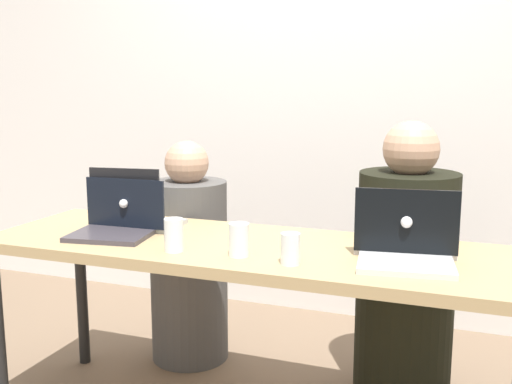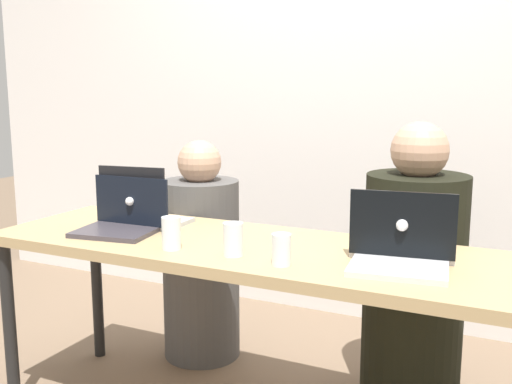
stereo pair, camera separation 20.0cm
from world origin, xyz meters
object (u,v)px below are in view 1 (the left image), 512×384
(person_on_right, at_px, (405,277))
(water_glass_left, at_px, (174,237))
(laptop_front_right, at_px, (406,249))
(water_glass_center, at_px, (239,242))
(laptop_front_left, at_px, (117,220))
(laptop_back_left, at_px, (135,216))
(water_glass_right, at_px, (290,251))
(laptop_back_right, at_px, (405,238))
(person_on_left, at_px, (189,264))

(person_on_right, distance_m, water_glass_left, 1.01)
(laptop_front_right, relative_size, water_glass_center, 2.89)
(laptop_front_left, bearing_deg, water_glass_left, -32.27)
(laptop_back_left, height_order, water_glass_right, laptop_back_left)
(laptop_back_left, bearing_deg, water_glass_left, 138.81)
(laptop_back_right, distance_m, laptop_back_left, 1.05)
(person_on_right, relative_size, laptop_front_right, 3.57)
(water_glass_right, height_order, water_glass_left, water_glass_left)
(laptop_front_left, xyz_separation_m, water_glass_center, (0.55, -0.12, -0.00))
(water_glass_center, bearing_deg, water_glass_left, -174.33)
(laptop_front_left, distance_m, laptop_back_right, 1.07)
(water_glass_right, bearing_deg, person_on_left, 136.19)
(person_on_right, bearing_deg, laptop_back_left, 29.36)
(laptop_back_left, distance_m, water_glass_center, 0.59)
(person_on_right, bearing_deg, laptop_front_right, 103.05)
(person_on_right, bearing_deg, laptop_back_right, 102.14)
(laptop_back_left, distance_m, water_glass_right, 0.78)
(water_glass_left, height_order, water_glass_center, water_glass_left)
(water_glass_left, bearing_deg, person_on_left, 113.21)
(water_glass_right, bearing_deg, water_glass_left, 178.92)
(laptop_front_right, bearing_deg, laptop_front_left, 171.35)
(laptop_front_left, relative_size, laptop_back_right, 0.89)
(person_on_left, height_order, water_glass_right, person_on_left)
(person_on_left, bearing_deg, laptop_back_right, 156.46)
(person_on_left, height_order, person_on_right, person_on_right)
(laptop_front_right, distance_m, laptop_back_left, 1.08)
(person_on_right, relative_size, water_glass_left, 10.07)
(laptop_front_left, relative_size, water_glass_center, 2.90)
(water_glass_left, relative_size, water_glass_center, 1.02)
(laptop_front_left, distance_m, water_glass_right, 0.76)
(person_on_left, height_order, water_glass_center, person_on_left)
(person_on_left, relative_size, person_on_right, 0.90)
(water_glass_center, bearing_deg, laptop_back_right, 25.42)
(laptop_front_right, distance_m, water_glass_right, 0.37)
(water_glass_right, bearing_deg, laptop_back_right, 40.28)
(person_on_right, height_order, laptop_back_right, person_on_right)
(water_glass_right, bearing_deg, laptop_back_left, 160.09)
(laptop_front_left, relative_size, water_glass_right, 3.20)
(laptop_back_right, bearing_deg, person_on_right, -93.46)
(laptop_back_right, bearing_deg, laptop_front_left, -1.53)
(laptop_front_left, xyz_separation_m, laptop_back_left, (0.01, 0.11, -0.01))
(laptop_back_right, relative_size, water_glass_right, 3.61)
(person_on_right, distance_m, laptop_front_right, 0.61)
(laptop_front_right, height_order, water_glass_left, laptop_front_right)
(laptop_front_right, bearing_deg, person_on_left, 144.86)
(laptop_front_left, relative_size, laptop_back_left, 0.95)
(person_on_left, height_order, water_glass_left, person_on_left)
(laptop_front_right, relative_size, water_glass_right, 3.19)
(water_glass_left, bearing_deg, laptop_back_right, 19.72)
(person_on_right, bearing_deg, water_glass_center, 60.93)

